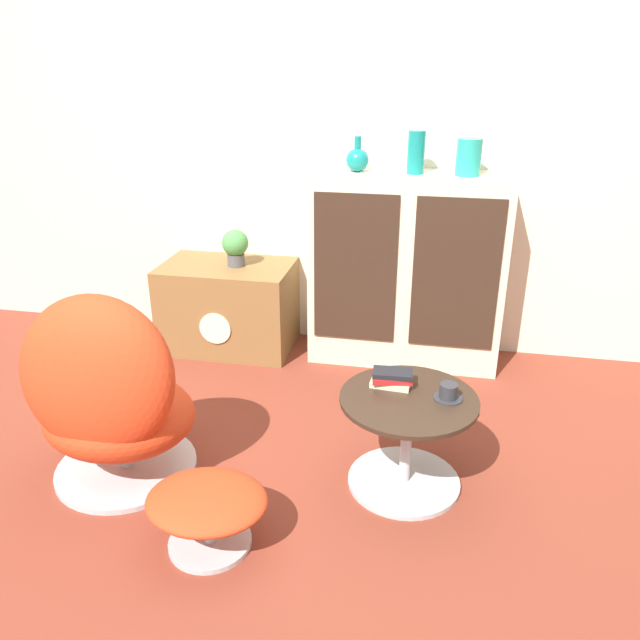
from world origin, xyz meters
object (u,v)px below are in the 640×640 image
at_px(tv_console, 229,306).
at_px(coffee_table, 406,437).
at_px(vase_inner_left, 416,152).
at_px(vase_inner_right, 469,157).
at_px(teacup, 448,393).
at_px(book_stack, 392,378).
at_px(vase_leftmost, 357,159).
at_px(sideboard, 406,270).
at_px(egg_chair, 109,399).
at_px(ottoman, 207,506).
at_px(potted_plant, 235,246).

distance_m(tv_console, coffee_table, 1.58).
bearing_deg(vase_inner_left, vase_inner_right, 0.00).
bearing_deg(coffee_table, vase_inner_right, 81.21).
xyz_separation_m(coffee_table, vase_inner_right, (0.18, 1.17, 0.92)).
relative_size(coffee_table, teacup, 4.82).
relative_size(vase_inner_left, book_stack, 1.27).
height_order(vase_leftmost, teacup, vase_leftmost).
relative_size(tv_console, vase_leftmost, 4.13).
distance_m(sideboard, vase_inner_right, 0.68).
relative_size(sideboard, coffee_table, 1.95).
relative_size(vase_leftmost, book_stack, 1.07).
distance_m(vase_leftmost, vase_inner_left, 0.30).
xyz_separation_m(tv_console, egg_chair, (-0.04, -1.31, 0.12)).
distance_m(vase_inner_left, book_stack, 1.31).
distance_m(egg_chair, vase_inner_left, 1.90).
bearing_deg(tv_console, teacup, -40.86).
distance_m(tv_console, book_stack, 1.48).
xyz_separation_m(teacup, book_stack, (-0.22, 0.06, 0.01)).
bearing_deg(vase_inner_right, ottoman, -116.93).
height_order(tv_console, egg_chair, egg_chair).
relative_size(ottoman, coffee_table, 0.80).
distance_m(sideboard, ottoman, 1.78).
height_order(tv_console, teacup, tv_console).
height_order(ottoman, potted_plant, potted_plant).
height_order(tv_console, coffee_table, tv_console).
relative_size(coffee_table, potted_plant, 2.57).
bearing_deg(potted_plant, vase_inner_left, 3.02).
relative_size(potted_plant, book_stack, 1.24).
height_order(sideboard, coffee_table, sideboard).
xyz_separation_m(tv_console, ottoman, (0.46, -1.60, -0.08)).
height_order(sideboard, vase_inner_left, vase_inner_left).
distance_m(sideboard, coffee_table, 1.21).
relative_size(ottoman, vase_inner_right, 2.36).
xyz_separation_m(sideboard, book_stack, (0.02, -1.08, -0.09)).
xyz_separation_m(vase_inner_left, vase_inner_right, (0.26, 0.00, -0.02)).
xyz_separation_m(vase_inner_left, book_stack, (0.01, -1.09, -0.72)).
height_order(egg_chair, book_stack, egg_chair).
height_order(vase_inner_left, vase_inner_right, vase_inner_left).
distance_m(coffee_table, vase_inner_left, 1.50).
height_order(vase_inner_left, book_stack, vase_inner_left).
bearing_deg(ottoman, vase_inner_left, 70.78).
relative_size(coffee_table, vase_inner_right, 2.94).
bearing_deg(book_stack, coffee_table, -46.43).
distance_m(tv_console, vase_inner_left, 1.38).
relative_size(ottoman, teacup, 3.87).
distance_m(egg_chair, potted_plant, 1.34).
distance_m(egg_chair, vase_inner_right, 2.06).
distance_m(vase_inner_right, potted_plant, 1.34).
bearing_deg(vase_inner_right, sideboard, -179.20).
height_order(potted_plant, book_stack, potted_plant).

